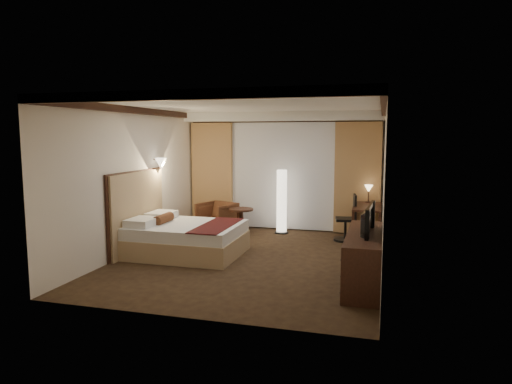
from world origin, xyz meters
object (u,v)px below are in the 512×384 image
(desk, at_px, (367,224))
(office_chair, at_px, (346,218))
(armchair, at_px, (217,216))
(dresser, at_px, (364,258))
(television, at_px, (363,213))
(floor_lamp, at_px, (282,201))
(bed, at_px, (187,239))
(side_table, at_px, (241,222))

(desk, distance_m, office_chair, 0.45)
(armchair, relative_size, desk, 0.61)
(desk, bearing_deg, dresser, -88.98)
(desk, xyz_separation_m, television, (0.02, -2.80, 0.68))
(armchair, relative_size, dresser, 0.38)
(armchair, distance_m, television, 4.45)
(floor_lamp, bearing_deg, armchair, -169.86)
(bed, distance_m, office_chair, 3.32)
(office_chair, bearing_deg, armchair, 169.07)
(dresser, xyz_separation_m, television, (-0.03, 0.00, 0.68))
(side_table, bearing_deg, dresser, -44.54)
(desk, bearing_deg, side_table, -177.80)
(side_table, bearing_deg, office_chair, 1.35)
(floor_lamp, bearing_deg, side_table, -152.07)
(armchair, distance_m, side_table, 0.65)
(floor_lamp, bearing_deg, television, -58.82)
(floor_lamp, relative_size, office_chair, 1.47)
(bed, relative_size, office_chair, 2.01)
(side_table, height_order, floor_lamp, floor_lamp)
(armchair, bearing_deg, office_chair, 18.69)
(armchair, height_order, television, television)
(armchair, distance_m, desk, 3.31)
(floor_lamp, height_order, television, floor_lamp)
(desk, height_order, office_chair, office_chair)
(side_table, xyz_separation_m, dresser, (2.74, -2.69, 0.09))
(side_table, xyz_separation_m, desk, (2.69, 0.10, 0.08))
(bed, xyz_separation_m, armchair, (-0.16, 2.01, 0.08))
(side_table, xyz_separation_m, floor_lamp, (0.82, 0.43, 0.42))
(armchair, height_order, dresser, dresser)
(floor_lamp, relative_size, television, 1.41)
(office_chair, bearing_deg, desk, -1.93)
(armchair, height_order, floor_lamp, floor_lamp)
(side_table, bearing_deg, desk, 2.20)
(side_table, height_order, office_chair, office_chair)
(office_chair, distance_m, television, 2.84)
(bed, height_order, television, television)
(bed, distance_m, floor_lamp, 2.64)
(bed, bearing_deg, desk, 31.62)
(side_table, bearing_deg, bed, -104.28)
(floor_lamp, height_order, office_chair, floor_lamp)
(desk, xyz_separation_m, office_chair, (-0.43, -0.05, 0.12))
(office_chair, height_order, dresser, office_chair)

